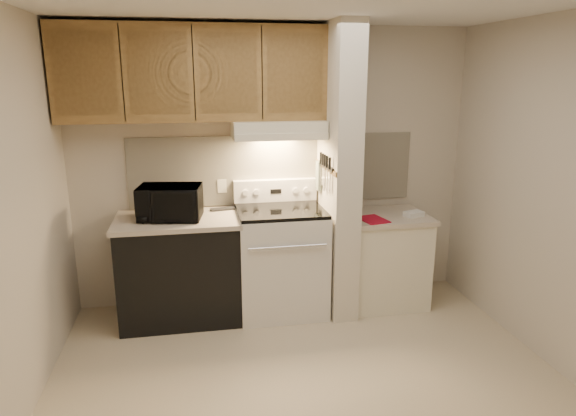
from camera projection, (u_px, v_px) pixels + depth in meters
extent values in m
plane|color=beige|center=(309.00, 381.00, 3.59)|extent=(3.60, 3.60, 0.00)
cube|color=beige|center=(274.00, 168.00, 4.70)|extent=(3.60, 2.50, 0.02)
cube|color=beige|center=(6.00, 223.00, 2.95)|extent=(0.02, 3.00, 2.50)
cube|color=beige|center=(561.00, 197.00, 3.59)|extent=(0.02, 3.00, 2.50)
cube|color=white|center=(274.00, 169.00, 4.69)|extent=(2.60, 0.02, 0.63)
cube|color=silver|center=(281.00, 262.00, 4.57)|extent=(0.76, 0.65, 0.92)
cube|color=black|center=(287.00, 271.00, 4.26)|extent=(0.50, 0.01, 0.30)
cylinder|color=silver|center=(288.00, 247.00, 4.17)|extent=(0.65, 0.02, 0.02)
cube|color=black|center=(280.00, 210.00, 4.45)|extent=(0.74, 0.64, 0.03)
cube|color=silver|center=(275.00, 190.00, 4.69)|extent=(0.76, 0.08, 0.20)
cube|color=black|center=(276.00, 191.00, 4.65)|extent=(0.10, 0.01, 0.04)
cylinder|color=silver|center=(245.00, 193.00, 4.60)|extent=(0.05, 0.02, 0.05)
cylinder|color=silver|center=(256.00, 192.00, 4.62)|extent=(0.05, 0.02, 0.05)
cylinder|color=silver|center=(295.00, 191.00, 4.68)|extent=(0.05, 0.02, 0.05)
cylinder|color=silver|center=(306.00, 190.00, 4.70)|extent=(0.05, 0.02, 0.05)
cube|color=black|center=(180.00, 271.00, 4.43)|extent=(1.00, 0.63, 0.87)
cube|color=#C2B39E|center=(177.00, 220.00, 4.31)|extent=(1.04, 0.67, 0.04)
cube|color=black|center=(224.00, 209.00, 4.56)|extent=(0.24, 0.12, 0.02)
cylinder|color=#1C5E58|center=(175.00, 206.00, 4.50)|extent=(0.11, 0.11, 0.10)
cube|color=silver|center=(222.00, 186.00, 4.63)|extent=(0.08, 0.01, 0.12)
imported|color=black|center=(170.00, 203.00, 4.25)|extent=(0.55, 0.41, 0.28)
cube|color=beige|center=(338.00, 173.00, 4.45)|extent=(0.22, 0.70, 2.50)
cube|color=olive|center=(325.00, 167.00, 4.42)|extent=(0.01, 0.70, 0.04)
cube|color=black|center=(326.00, 166.00, 4.37)|extent=(0.02, 0.42, 0.04)
cube|color=silver|center=(329.00, 181.00, 4.25)|extent=(0.01, 0.03, 0.16)
cylinder|color=black|center=(330.00, 164.00, 4.20)|extent=(0.02, 0.02, 0.10)
cube|color=silver|center=(327.00, 181.00, 4.32)|extent=(0.01, 0.04, 0.18)
cylinder|color=black|center=(327.00, 162.00, 4.29)|extent=(0.02, 0.02, 0.10)
cube|color=silver|center=(324.00, 180.00, 4.41)|extent=(0.01, 0.04, 0.20)
cylinder|color=black|center=(325.00, 160.00, 4.36)|extent=(0.02, 0.02, 0.10)
cube|color=silver|center=(323.00, 176.00, 4.46)|extent=(0.01, 0.04, 0.16)
cylinder|color=black|center=(323.00, 159.00, 4.42)|extent=(0.02, 0.02, 0.10)
cube|color=silver|center=(320.00, 175.00, 4.55)|extent=(0.01, 0.04, 0.18)
cylinder|color=black|center=(321.00, 158.00, 4.49)|extent=(0.02, 0.02, 0.10)
cube|color=gray|center=(319.00, 176.00, 4.60)|extent=(0.03, 0.11, 0.26)
cube|color=silver|center=(384.00, 261.00, 4.75)|extent=(0.70, 0.60, 0.81)
cube|color=#C2B39E|center=(386.00, 217.00, 4.64)|extent=(0.74, 0.64, 0.04)
cube|color=#A10A20|center=(373.00, 219.00, 4.46)|extent=(0.25, 0.31, 0.01)
cube|color=white|center=(414.00, 214.00, 4.57)|extent=(0.19, 0.15, 0.04)
cube|color=silver|center=(278.00, 129.00, 4.39)|extent=(0.78, 0.44, 0.15)
cube|color=silver|center=(282.00, 137.00, 4.20)|extent=(0.78, 0.04, 0.06)
cube|color=olive|center=(193.00, 73.00, 4.19)|extent=(2.18, 0.33, 0.77)
cube|color=olive|center=(85.00, 73.00, 3.90)|extent=(0.46, 0.01, 0.63)
cube|color=black|center=(122.00, 73.00, 3.95)|extent=(0.01, 0.01, 0.73)
cube|color=olive|center=(158.00, 73.00, 3.99)|extent=(0.46, 0.01, 0.63)
cube|color=black|center=(194.00, 73.00, 4.04)|extent=(0.01, 0.01, 0.73)
cube|color=olive|center=(228.00, 73.00, 4.09)|extent=(0.46, 0.01, 0.63)
cube|color=black|center=(262.00, 73.00, 4.14)|extent=(0.01, 0.01, 0.73)
cube|color=olive|center=(295.00, 73.00, 4.19)|extent=(0.46, 0.01, 0.63)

